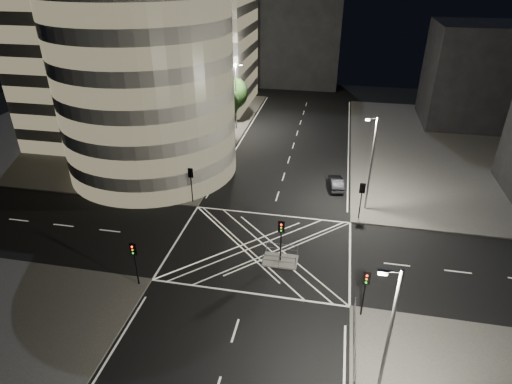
% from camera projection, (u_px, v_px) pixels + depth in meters
% --- Properties ---
extents(ground, '(120.00, 120.00, 0.00)m').
position_uv_depth(ground, '(261.00, 249.00, 39.07)').
color(ground, black).
rests_on(ground, ground).
extents(sidewalk_far_left, '(42.00, 42.00, 0.15)m').
position_uv_depth(sidewalk_far_left, '(111.00, 127.00, 67.20)').
color(sidewalk_far_left, '#4C4A47').
rests_on(sidewalk_far_left, ground).
extents(sidewalk_far_right, '(42.00, 42.00, 0.15)m').
position_uv_depth(sidewalk_far_right, '(510.00, 156.00, 57.34)').
color(sidewalk_far_right, '#4C4A47').
rests_on(sidewalk_far_right, ground).
extents(central_island, '(3.00, 2.00, 0.15)m').
position_uv_depth(central_island, '(280.00, 261.00, 37.40)').
color(central_island, slate).
rests_on(central_island, ground).
extents(office_tower_curved, '(30.00, 29.00, 27.20)m').
position_uv_depth(office_tower_curved, '(124.00, 57.00, 52.65)').
color(office_tower_curved, gray).
rests_on(office_tower_curved, sidewalk_far_left).
extents(office_block_rear, '(24.00, 16.00, 22.00)m').
position_uv_depth(office_block_rear, '(181.00, 39.00, 73.61)').
color(office_block_rear, gray).
rests_on(office_block_rear, sidewalk_far_left).
extents(building_right_far, '(14.00, 12.00, 15.00)m').
position_uv_depth(building_right_far, '(476.00, 75.00, 65.41)').
color(building_right_far, black).
rests_on(building_right_far, sidewalk_far_right).
extents(building_far_end, '(18.00, 8.00, 18.00)m').
position_uv_depth(building_far_end, '(295.00, 40.00, 85.35)').
color(building_far_end, black).
rests_on(building_far_end, ground).
extents(tree_a, '(4.81, 4.81, 7.29)m').
position_uv_depth(tree_a, '(181.00, 154.00, 46.36)').
color(tree_a, black).
rests_on(tree_a, sidewalk_far_left).
extents(tree_b, '(4.64, 4.64, 7.82)m').
position_uv_depth(tree_b, '(198.00, 130.00, 51.23)').
color(tree_b, black).
rests_on(tree_b, sidewalk_far_left).
extents(tree_c, '(4.33, 4.33, 7.27)m').
position_uv_depth(tree_c, '(212.00, 117.00, 56.57)').
color(tree_c, black).
rests_on(tree_c, sidewalk_far_left).
extents(tree_d, '(4.34, 4.34, 7.40)m').
position_uv_depth(tree_d, '(224.00, 103.00, 61.68)').
color(tree_d, black).
rests_on(tree_d, sidewalk_far_left).
extents(tree_e, '(4.34, 4.34, 7.15)m').
position_uv_depth(tree_e, '(234.00, 93.00, 66.95)').
color(tree_e, black).
rests_on(tree_e, sidewalk_far_left).
extents(traffic_signal_fl, '(0.55, 0.22, 4.00)m').
position_uv_depth(traffic_signal_fl, '(191.00, 179.00, 45.02)').
color(traffic_signal_fl, black).
rests_on(traffic_signal_fl, sidewalk_far_left).
extents(traffic_signal_nl, '(0.55, 0.22, 4.00)m').
position_uv_depth(traffic_signal_nl, '(134.00, 256.00, 33.31)').
color(traffic_signal_nl, black).
rests_on(traffic_signal_nl, sidewalk_near_left).
extents(traffic_signal_fr, '(0.55, 0.22, 4.00)m').
position_uv_depth(traffic_signal_fr, '(362.00, 194.00, 42.03)').
color(traffic_signal_fr, black).
rests_on(traffic_signal_fr, sidewalk_far_right).
extents(traffic_signal_nr, '(0.55, 0.22, 4.00)m').
position_uv_depth(traffic_signal_nr, '(365.00, 286.00, 30.32)').
color(traffic_signal_nr, black).
rests_on(traffic_signal_nr, sidewalk_near_right).
extents(traffic_signal_island, '(0.55, 0.22, 4.00)m').
position_uv_depth(traffic_signal_island, '(281.00, 234.00, 36.04)').
color(traffic_signal_island, black).
rests_on(traffic_signal_island, central_island).
extents(street_lamp_left_near, '(1.25, 0.25, 10.00)m').
position_uv_depth(street_lamp_left_near, '(199.00, 137.00, 48.34)').
color(street_lamp_left_near, slate).
rests_on(street_lamp_left_near, sidewalk_far_left).
extents(street_lamp_left_far, '(1.25, 0.25, 10.00)m').
position_uv_depth(street_lamp_left_far, '(236.00, 94.00, 63.84)').
color(street_lamp_left_far, slate).
rests_on(street_lamp_left_far, sidewalk_far_left).
extents(street_lamp_right_far, '(1.25, 0.25, 10.00)m').
position_uv_depth(street_lamp_right_far, '(371.00, 162.00, 42.55)').
color(street_lamp_right_far, slate).
rests_on(street_lamp_right_far, sidewalk_far_right).
extents(street_lamp_right_near, '(1.25, 0.25, 10.00)m').
position_uv_depth(street_lamp_right_near, '(387.00, 338.00, 22.76)').
color(street_lamp_right_near, slate).
rests_on(street_lamp_right_near, sidewalk_near_right).
extents(railing_near_right, '(0.06, 11.70, 1.10)m').
position_uv_depth(railing_near_right, '(355.00, 368.00, 26.87)').
color(railing_near_right, slate).
rests_on(railing_near_right, sidewalk_near_right).
extents(railing_island_south, '(2.80, 0.06, 1.10)m').
position_uv_depth(railing_island_south, '(279.00, 261.00, 36.33)').
color(railing_island_south, slate).
rests_on(railing_island_south, central_island).
extents(railing_island_north, '(2.80, 0.06, 1.10)m').
position_uv_depth(railing_island_north, '(282.00, 249.00, 37.88)').
color(railing_island_north, slate).
rests_on(railing_island_north, central_island).
extents(sedan, '(2.01, 4.23, 1.34)m').
position_uv_depth(sedan, '(336.00, 183.00, 49.05)').
color(sedan, black).
rests_on(sedan, ground).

